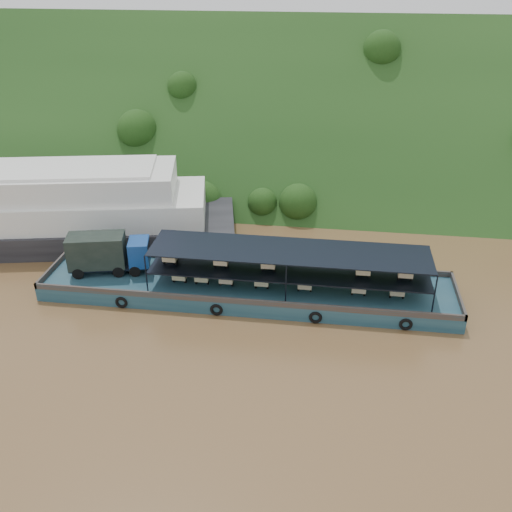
# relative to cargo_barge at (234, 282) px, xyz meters

# --- Properties ---
(ground) EXTENTS (160.00, 160.00, 0.00)m
(ground) POSITION_rel_cargo_barge_xyz_m (3.77, -1.85, -1.17)
(ground) COLOR brown
(ground) RESTS_ON ground
(hillside) EXTENTS (140.00, 39.60, 39.60)m
(hillside) POSITION_rel_cargo_barge_xyz_m (3.77, 34.15, -1.17)
(hillside) COLOR #173513
(hillside) RESTS_ON ground
(cargo_barge) EXTENTS (35.00, 7.18, 4.72)m
(cargo_barge) POSITION_rel_cargo_barge_xyz_m (0.00, 0.00, 0.00)
(cargo_barge) COLOR #143748
(cargo_barge) RESTS_ON ground
(passenger_ferry) EXTENTS (39.68, 17.13, 7.80)m
(passenger_ferry) POSITION_rel_cargo_barge_xyz_m (-20.91, 7.64, 2.21)
(passenger_ferry) COLOR black
(passenger_ferry) RESTS_ON ground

